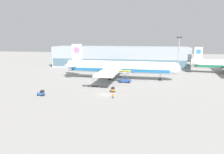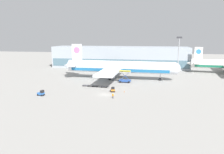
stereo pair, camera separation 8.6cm
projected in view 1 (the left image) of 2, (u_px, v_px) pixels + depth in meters
ground_plane at (105, 94)px, 79.30m from camera, size 400.00×400.00×0.00m
terminal_building at (120, 57)px, 147.79m from camera, size 90.00×18.20×14.00m
light_mast at (179, 52)px, 119.10m from camera, size 2.80×0.50×20.69m
airplane_main at (118, 67)px, 107.31m from camera, size 58.09×48.21×17.00m
scissor_lift_loader at (125, 78)px, 99.97m from camera, size 5.28×3.50×5.37m
baggage_tug_foreground at (41, 93)px, 77.64m from camera, size 2.68×2.06×2.00m
baggage_tug_mid at (113, 90)px, 82.98m from camera, size 2.07×2.69×2.00m
baggage_dolly_lead at (86, 85)px, 92.58m from camera, size 3.72×1.58×0.48m
baggage_dolly_second at (95, 86)px, 91.65m from camera, size 3.72×1.58×0.48m
baggage_dolly_third at (104, 86)px, 90.44m from camera, size 3.72×1.58×0.48m
ground_crew_near at (113, 95)px, 74.03m from camera, size 0.56×0.30×1.81m
traffic_cone_near at (124, 91)px, 82.65m from camera, size 0.40×0.40×0.63m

